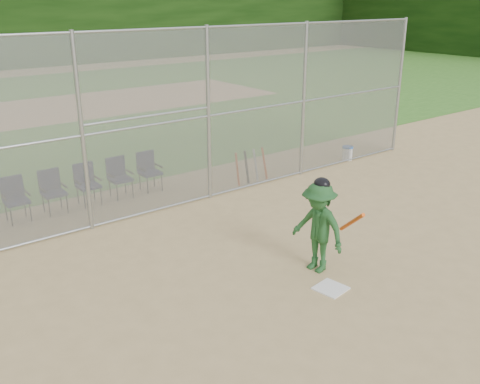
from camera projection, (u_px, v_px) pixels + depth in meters
ground at (334, 298)px, 8.61m from camera, size 100.00×100.00×0.00m
grass_strip at (12, 114)px, 22.03m from camera, size 100.00×100.00×0.00m
dirt_patch_far at (12, 114)px, 22.03m from camera, size 24.00×24.00×0.00m
backstop_fence at (170, 119)px, 11.62m from camera, size 16.09×0.09×4.00m
home_plate at (331, 288)px, 8.89m from camera, size 0.54×0.54×0.02m
batter_at_plate at (318, 227)px, 9.24m from camera, size 0.90×1.30×1.72m
water_cooler at (347, 153)px, 15.81m from camera, size 0.33×0.33×0.42m
spare_bats at (251, 166)px, 13.89m from camera, size 0.96×0.28×0.85m
chair_2 at (16, 200)px, 11.41m from camera, size 0.54×0.52×0.96m
chair_3 at (54, 192)px, 11.87m from camera, size 0.54×0.52×0.96m
chair_4 at (88, 185)px, 12.33m from camera, size 0.54×0.52×0.96m
chair_5 at (120, 178)px, 12.79m from camera, size 0.54×0.52×0.96m
chair_6 at (150, 172)px, 13.24m from camera, size 0.54×0.52×0.96m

